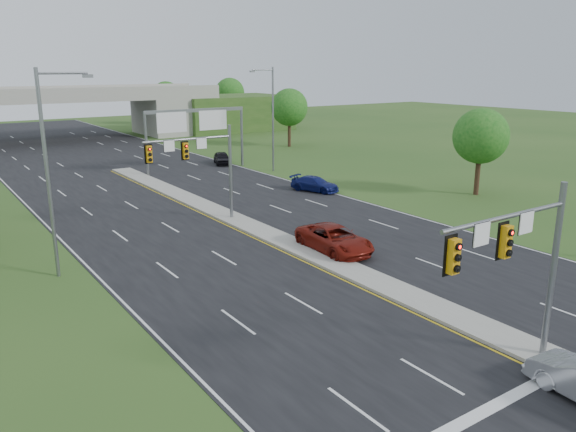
{
  "coord_description": "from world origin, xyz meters",
  "views": [
    {
      "loc": [
        -19.47,
        -10.67,
        11.02
      ],
      "look_at": [
        -2.4,
        14.09,
        3.0
      ],
      "focal_mm": 35.0,
      "sensor_mm": 36.0,
      "label": 1
    }
  ],
  "objects_px": {
    "overpass": "(54,118)",
    "car_far_c": "(222,158)",
    "car_far_b": "(315,184)",
    "car_far_a": "(334,239)",
    "signal_mast_far": "(202,159)",
    "signal_mast_near": "(522,254)",
    "sign_gantry": "(195,122)"
  },
  "relations": [
    {
      "from": "overpass",
      "to": "car_far_c",
      "type": "height_order",
      "value": "overpass"
    },
    {
      "from": "car_far_b",
      "to": "car_far_a",
      "type": "bearing_deg",
      "value": -145.43
    },
    {
      "from": "car_far_a",
      "to": "car_far_b",
      "type": "xyz_separation_m",
      "value": [
        9.49,
        14.47,
        -0.12
      ]
    },
    {
      "from": "car_far_a",
      "to": "car_far_b",
      "type": "relative_size",
      "value": 1.23
    },
    {
      "from": "car_far_b",
      "to": "signal_mast_far",
      "type": "bearing_deg",
      "value": 175.78
    },
    {
      "from": "signal_mast_near",
      "to": "sign_gantry",
      "type": "relative_size",
      "value": 0.6
    },
    {
      "from": "signal_mast_near",
      "to": "car_far_c",
      "type": "bearing_deg",
      "value": 74.3
    },
    {
      "from": "signal_mast_near",
      "to": "signal_mast_far",
      "type": "distance_m",
      "value": 25.0
    },
    {
      "from": "sign_gantry",
      "to": "car_far_c",
      "type": "relative_size",
      "value": 2.79
    },
    {
      "from": "signal_mast_far",
      "to": "car_far_b",
      "type": "xyz_separation_m",
      "value": [
        13.26,
        4.3,
        -4.04
      ]
    },
    {
      "from": "signal_mast_near",
      "to": "overpass",
      "type": "distance_m",
      "value": 80.11
    },
    {
      "from": "car_far_a",
      "to": "car_far_c",
      "type": "height_order",
      "value": "car_far_a"
    },
    {
      "from": "signal_mast_near",
      "to": "car_far_b",
      "type": "bearing_deg",
      "value": 65.64
    },
    {
      "from": "signal_mast_near",
      "to": "overpass",
      "type": "height_order",
      "value": "overpass"
    },
    {
      "from": "signal_mast_far",
      "to": "car_far_c",
      "type": "bearing_deg",
      "value": 59.13
    },
    {
      "from": "overpass",
      "to": "car_far_b",
      "type": "distance_m",
      "value": 52.04
    },
    {
      "from": "signal_mast_near",
      "to": "car_far_c",
      "type": "xyz_separation_m",
      "value": [
        13.26,
        47.19,
        -4.0
      ]
    },
    {
      "from": "overpass",
      "to": "car_far_a",
      "type": "distance_m",
      "value": 65.32
    },
    {
      "from": "signal_mast_far",
      "to": "car_far_c",
      "type": "distance_m",
      "value": 26.16
    },
    {
      "from": "overpass",
      "to": "signal_mast_near",
      "type": "bearing_deg",
      "value": -91.62
    },
    {
      "from": "car_far_b",
      "to": "car_far_c",
      "type": "xyz_separation_m",
      "value": [
        0.0,
        17.89,
        0.04
      ]
    },
    {
      "from": "signal_mast_far",
      "to": "overpass",
      "type": "bearing_deg",
      "value": 87.65
    },
    {
      "from": "car_far_a",
      "to": "car_far_b",
      "type": "distance_m",
      "value": 17.3
    },
    {
      "from": "sign_gantry",
      "to": "car_far_a",
      "type": "height_order",
      "value": "sign_gantry"
    },
    {
      "from": "signal_mast_near",
      "to": "car_far_c",
      "type": "relative_size",
      "value": 1.69
    },
    {
      "from": "signal_mast_far",
      "to": "car_far_c",
      "type": "height_order",
      "value": "signal_mast_far"
    },
    {
      "from": "signal_mast_far",
      "to": "car_far_c",
      "type": "xyz_separation_m",
      "value": [
        13.26,
        22.19,
        -4.0
      ]
    },
    {
      "from": "signal_mast_far",
      "to": "sign_gantry",
      "type": "relative_size",
      "value": 0.6
    },
    {
      "from": "car_far_b",
      "to": "car_far_c",
      "type": "relative_size",
      "value": 1.11
    },
    {
      "from": "signal_mast_near",
      "to": "car_far_b",
      "type": "height_order",
      "value": "signal_mast_near"
    },
    {
      "from": "sign_gantry",
      "to": "overpass",
      "type": "distance_m",
      "value": 35.75
    },
    {
      "from": "overpass",
      "to": "car_far_b",
      "type": "bearing_deg",
      "value": -77.78
    }
  ]
}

